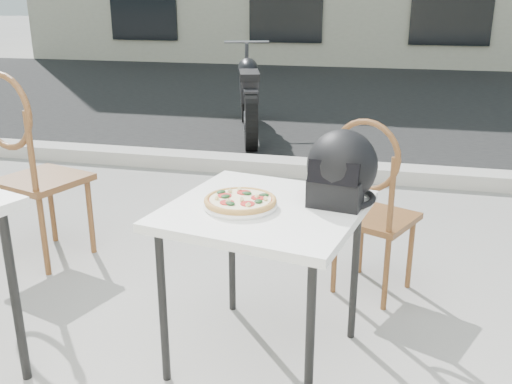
% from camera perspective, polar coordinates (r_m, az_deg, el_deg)
% --- Properties ---
extents(street_asphalt, '(30.00, 8.00, 0.00)m').
position_cam_1_polar(street_asphalt, '(8.81, 9.06, 9.25)').
color(street_asphalt, black).
rests_on(street_asphalt, ground).
extents(curb, '(30.00, 0.25, 0.12)m').
position_cam_1_polar(curb, '(4.91, 5.10, 2.41)').
color(curb, '#A9A69E').
rests_on(curb, ground).
extents(cafe_table_main, '(0.84, 0.84, 0.68)m').
position_cam_1_polar(cafe_table_main, '(2.23, 0.90, -2.89)').
color(cafe_table_main, white).
rests_on(cafe_table_main, ground).
extents(plate, '(0.32, 0.32, 0.02)m').
position_cam_1_polar(plate, '(2.19, -1.58, -1.33)').
color(plate, white).
rests_on(plate, cafe_table_main).
extents(pizza, '(0.32, 0.32, 0.03)m').
position_cam_1_polar(pizza, '(2.18, -1.58, -0.83)').
color(pizza, '#BD8B45').
rests_on(pizza, plate).
extents(helmet, '(0.32, 0.33, 0.29)m').
position_cam_1_polar(helmet, '(2.25, 8.52, 2.16)').
color(helmet, black).
rests_on(helmet, cafe_table_main).
extents(cafe_chair_main, '(0.47, 0.47, 0.93)m').
position_cam_1_polar(cafe_chair_main, '(2.83, 11.41, -0.76)').
color(cafe_chair_main, brown).
rests_on(cafe_chair_main, ground).
extents(cafe_chair_side, '(0.53, 0.53, 1.10)m').
position_cam_1_polar(cafe_chair_side, '(3.35, -21.84, 3.01)').
color(cafe_chair_side, brown).
rests_on(cafe_chair_side, ground).
extents(motorcycle, '(0.72, 1.92, 0.98)m').
position_cam_1_polar(motorcycle, '(6.30, -0.77, 9.62)').
color(motorcycle, black).
rests_on(motorcycle, street_asphalt).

